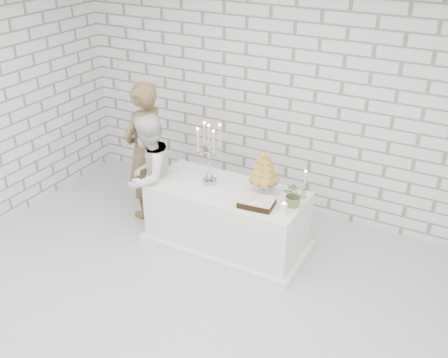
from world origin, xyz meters
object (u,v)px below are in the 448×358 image
groom (145,151)px  croquembouche (264,172)px  cake_table (227,217)px  candelabra (209,154)px  bride (149,176)px

groom → croquembouche: bearing=97.3°
cake_table → candelabra: (-0.25, 0.03, 0.74)m
groom → bride: 0.46m
candelabra → croquembouche: (0.65, 0.09, -0.11)m
candelabra → croquembouche: candelabra is taller
cake_table → groom: 1.34m
candelabra → croquembouche: size_ratio=1.42×
bride → cake_table: bearing=98.1°
cake_table → groom: size_ratio=1.01×
candelabra → croquembouche: bearing=7.8°
bride → croquembouche: bearing=99.7°
cake_table → candelabra: 0.78m
bride → croquembouche: 1.40m
groom → candelabra: size_ratio=2.43×
groom → bride: size_ratio=1.17×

